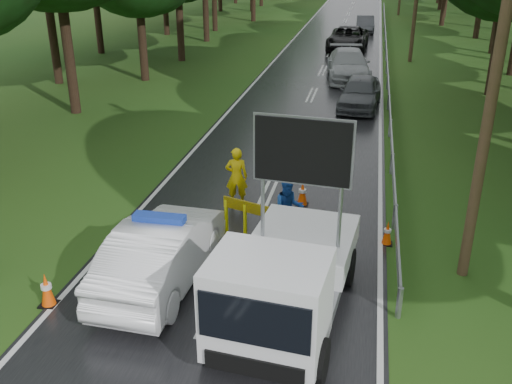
% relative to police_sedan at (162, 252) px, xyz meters
% --- Properties ---
extents(ground, '(160.00, 160.00, 0.00)m').
position_rel_police_sedan_xyz_m(ground, '(1.42, -0.34, -0.76)').
color(ground, '#1D4A15').
rests_on(ground, ground).
extents(road, '(7.00, 140.00, 0.02)m').
position_rel_police_sedan_xyz_m(road, '(1.42, 29.66, -0.75)').
color(road, black).
rests_on(road, ground).
extents(guardrail, '(0.12, 60.06, 0.70)m').
position_rel_police_sedan_xyz_m(guardrail, '(5.12, 29.33, -0.21)').
color(guardrail, gray).
rests_on(guardrail, ground).
extents(utility_pole_near, '(1.40, 0.24, 10.00)m').
position_rel_police_sedan_xyz_m(utility_pole_near, '(6.62, 1.66, 4.31)').
color(utility_pole_near, '#41341E').
rests_on(utility_pole_near, ground).
extents(police_sedan, '(1.76, 4.63, 1.66)m').
position_rel_police_sedan_xyz_m(police_sedan, '(0.00, 0.00, 0.00)').
color(police_sedan, white).
rests_on(police_sedan, ground).
extents(work_truck, '(2.62, 5.07, 3.89)m').
position_rel_police_sedan_xyz_m(work_truck, '(2.88, -1.03, 0.30)').
color(work_truck, gray).
rests_on(work_truck, ground).
extents(barrier, '(2.76, 1.02, 1.20)m').
position_rel_police_sedan_xyz_m(barrier, '(2.22, 1.76, 0.15)').
color(barrier, '#E1E50C').
rests_on(barrier, ground).
extents(officer, '(0.69, 0.51, 1.74)m').
position_rel_police_sedan_xyz_m(officer, '(0.68, 4.32, 0.11)').
color(officer, yellow).
rests_on(officer, ground).
extents(civilian, '(0.93, 0.82, 1.61)m').
position_rel_police_sedan_xyz_m(civilian, '(2.42, 2.66, 0.05)').
color(civilian, '#1948A6').
rests_on(civilian, ground).
extents(queue_car_first, '(2.07, 4.43, 1.47)m').
position_rel_police_sedan_xyz_m(queue_car_first, '(3.81, 15.69, -0.02)').
color(queue_car_first, '#464A4E').
rests_on(queue_car_first, ground).
extents(queue_car_second, '(2.86, 5.71, 1.59)m').
position_rel_police_sedan_xyz_m(queue_car_second, '(2.97, 21.69, 0.04)').
color(queue_car_second, '#999DA1').
rests_on(queue_car_second, ground).
extents(queue_car_third, '(2.86, 5.84, 1.60)m').
position_rel_police_sedan_xyz_m(queue_car_third, '(2.46, 31.19, 0.04)').
color(queue_car_third, black).
rests_on(queue_car_third, ground).
extents(queue_car_fourth, '(1.63, 4.13, 1.34)m').
position_rel_police_sedan_xyz_m(queue_car_fourth, '(3.47, 40.35, -0.09)').
color(queue_car_fourth, '#44454C').
rests_on(queue_car_fourth, ground).
extents(cone_near_left, '(0.36, 0.36, 0.76)m').
position_rel_police_sedan_xyz_m(cone_near_left, '(-2.06, -1.34, -0.39)').
color(cone_near_left, black).
rests_on(cone_near_left, ground).
extents(cone_center, '(0.33, 0.33, 0.69)m').
position_rel_police_sedan_xyz_m(cone_center, '(0.42, 1.22, -0.42)').
color(cone_center, black).
rests_on(cone_center, ground).
extents(cone_far, '(0.36, 0.36, 0.75)m').
position_rel_police_sedan_xyz_m(cone_far, '(2.54, 4.66, -0.39)').
color(cone_far, black).
rests_on(cone_far, ground).
extents(cone_left_mid, '(0.31, 0.31, 0.65)m').
position_rel_police_sedan_xyz_m(cone_left_mid, '(-0.58, 0.84, -0.44)').
color(cone_left_mid, black).
rests_on(cone_left_mid, ground).
extents(cone_right, '(0.30, 0.30, 0.64)m').
position_rel_police_sedan_xyz_m(cone_right, '(4.92, 2.75, -0.45)').
color(cone_right, black).
rests_on(cone_right, ground).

